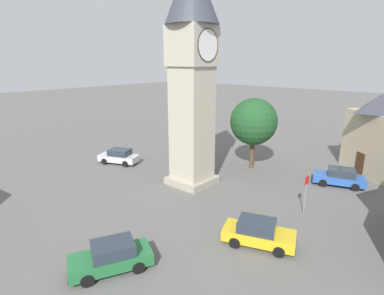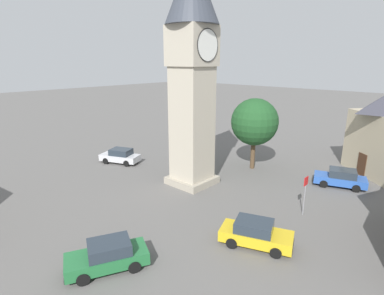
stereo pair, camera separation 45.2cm
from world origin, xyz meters
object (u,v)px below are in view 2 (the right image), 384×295
Objects in this scene: car_white_side at (256,233)px; road_sign at (305,189)px; pedestrian at (178,139)px; tree at (255,122)px; car_red_corner at (340,178)px; car_blue_kerb at (120,156)px; clock_tower at (192,56)px; car_silver_kerb at (108,256)px.

road_sign is at bearing -5.57° from car_white_side.
pedestrian is 0.24× the size of tree.
car_red_corner is at bearing -88.20° from pedestrian.
car_blue_kerb is at bearing 125.61° from tree.
pedestrian is (7.36, 9.00, -9.69)m from clock_tower.
car_blue_kerb is at bearing 96.12° from road_sign.
clock_tower is 15.14m from pedestrian.
car_white_side is 5.61m from road_sign.
clock_tower reaches higher than road_sign.
car_blue_kerb is at bearing 178.30° from pedestrian.
pedestrian reaches higher than car_silver_kerb.
car_white_side is 0.64× the size of tree.
car_blue_kerb is 1.59× the size of road_sign.
clock_tower is 4.13× the size of car_silver_kerb.
car_silver_kerb is 13.44m from road_sign.
pedestrian is (11.84, 18.06, 0.25)m from car_white_side.
car_silver_kerb is at bearing 146.94° from car_white_side.
tree reaches higher than car_silver_kerb.
road_sign is (12.40, -5.05, 1.14)m from car_silver_kerb.
clock_tower reaches higher than tree.
car_white_side is (-3.45, -18.31, 0.00)m from car_blue_kerb.
road_sign is (-6.96, 0.28, 1.14)m from car_red_corner.
road_sign is (-5.93, -7.74, -2.78)m from tree.
car_white_side is 2.64× the size of pedestrian.
car_silver_kerb is at bearing -126.97° from car_blue_kerb.
tree is (6.92, -1.85, -6.02)m from clock_tower.
pedestrian is at bearing 91.80° from car_red_corner.
pedestrian is (18.77, 13.55, 0.25)m from car_silver_kerb.
clock_tower is 13.62m from car_blue_kerb.
car_red_corner and car_white_side have the same top height.
car_silver_kerb is (-11.41, -4.54, -9.94)m from clock_tower.
clock_tower reaches higher than car_blue_kerb.
car_white_side is at bearing -123.25° from pedestrian.
road_sign is at bearing -108.91° from pedestrian.
clock_tower is 4.13× the size of car_white_side.
car_red_corner is (19.37, -5.32, 0.00)m from car_silver_kerb.
road_sign is at bearing -84.09° from clock_tower.
clock_tower is 13.05m from road_sign.
car_silver_kerb is 1.59× the size of road_sign.
tree is (-1.03, 8.02, 3.92)m from car_red_corner.
clock_tower reaches higher than car_silver_kerb.
car_red_corner is 0.64× the size of tree.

